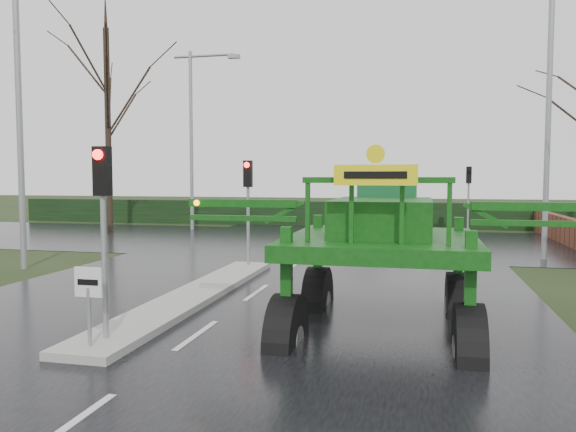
% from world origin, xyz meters
% --- Properties ---
extents(ground, '(140.00, 140.00, 0.00)m').
position_xyz_m(ground, '(0.00, 0.00, 0.00)').
color(ground, black).
rests_on(ground, ground).
extents(road_main, '(14.00, 80.00, 0.02)m').
position_xyz_m(road_main, '(0.00, 10.00, 0.00)').
color(road_main, black).
rests_on(road_main, ground).
extents(road_cross, '(80.00, 12.00, 0.02)m').
position_xyz_m(road_cross, '(0.00, 16.00, 0.01)').
color(road_cross, black).
rests_on(road_cross, ground).
extents(median_island, '(1.20, 10.00, 0.16)m').
position_xyz_m(median_island, '(-1.30, 3.00, 0.09)').
color(median_island, gray).
rests_on(median_island, ground).
extents(hedge_row, '(44.00, 0.90, 1.50)m').
position_xyz_m(hedge_row, '(0.00, 24.00, 0.75)').
color(hedge_row, black).
rests_on(hedge_row, ground).
extents(brick_wall, '(0.40, 20.00, 1.20)m').
position_xyz_m(brick_wall, '(10.50, 16.00, 0.60)').
color(brick_wall, '#592D1E').
rests_on(brick_wall, ground).
extents(keep_left_sign, '(0.50, 0.07, 1.35)m').
position_xyz_m(keep_left_sign, '(-1.30, -1.50, 1.06)').
color(keep_left_sign, gray).
rests_on(keep_left_sign, ground).
extents(traffic_signal_near, '(0.26, 0.33, 3.52)m').
position_xyz_m(traffic_signal_near, '(-1.30, -1.01, 2.59)').
color(traffic_signal_near, gray).
rests_on(traffic_signal_near, ground).
extents(traffic_signal_mid, '(0.26, 0.33, 3.52)m').
position_xyz_m(traffic_signal_mid, '(-1.30, 7.49, 2.59)').
color(traffic_signal_mid, gray).
rests_on(traffic_signal_mid, ground).
extents(traffic_signal_far, '(0.26, 0.33, 3.52)m').
position_xyz_m(traffic_signal_far, '(6.50, 20.01, 2.59)').
color(traffic_signal_far, gray).
rests_on(traffic_signal_far, ground).
extents(street_light_left_near, '(3.85, 0.30, 10.00)m').
position_xyz_m(street_light_left_near, '(-8.19, 6.00, 5.99)').
color(street_light_left_near, gray).
rests_on(street_light_left_near, ground).
extents(street_light_right, '(3.85, 0.30, 10.00)m').
position_xyz_m(street_light_right, '(8.19, 12.00, 5.99)').
color(street_light_right, gray).
rests_on(street_light_right, ground).
extents(street_light_left_far, '(3.85, 0.30, 10.00)m').
position_xyz_m(street_light_left_far, '(-8.19, 20.00, 5.99)').
color(street_light_left_far, gray).
rests_on(street_light_left_far, ground).
extents(tree_left_far, '(7.70, 7.70, 13.26)m').
position_xyz_m(tree_left_far, '(-12.50, 18.00, 7.15)').
color(tree_left_far, black).
rests_on(tree_left_far, ground).
extents(crop_sprayer, '(7.91, 4.94, 4.42)m').
position_xyz_m(crop_sprayer, '(1.74, 0.21, 2.09)').
color(crop_sprayer, black).
rests_on(crop_sprayer, ground).
extents(white_sedan, '(4.50, 2.05, 1.43)m').
position_xyz_m(white_sedan, '(2.46, 16.02, 0.00)').
color(white_sedan, silver).
rests_on(white_sedan, ground).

